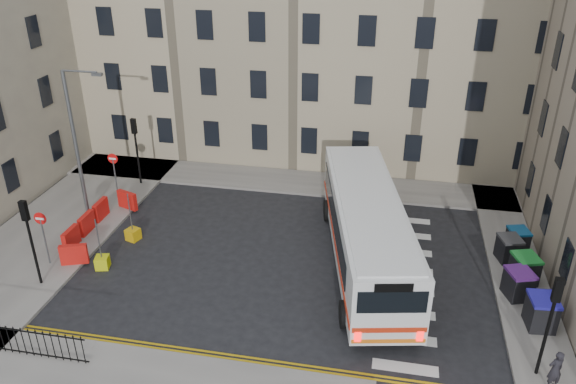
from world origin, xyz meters
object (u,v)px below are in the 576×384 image
(wheelie_bin_a, at_px, (541,312))
(wheelie_bin_b, at_px, (518,284))
(bus, at_px, (366,227))
(bollard_yellow, at_px, (133,234))
(streetlamp, at_px, (76,145))
(wheelie_bin_d, at_px, (509,248))
(wheelie_bin_c, at_px, (524,269))
(pedestrian, at_px, (555,370))
(wheelie_bin_e, at_px, (517,240))
(bollard_chevron, at_px, (102,262))

(wheelie_bin_a, bearing_deg, wheelie_bin_b, 101.54)
(bus, relative_size, bollard_yellow, 21.55)
(streetlamp, height_order, bollard_yellow, streetlamp)
(bus, relative_size, wheelie_bin_a, 9.58)
(wheelie_bin_b, relative_size, bollard_yellow, 2.36)
(wheelie_bin_d, bearing_deg, bus, 176.70)
(bus, xyz_separation_m, wheelie_bin_c, (7.07, -0.26, -1.18))
(wheelie_bin_d, xyz_separation_m, pedestrian, (0.32, -8.09, 0.18))
(bus, xyz_separation_m, bollard_yellow, (-11.68, -0.11, -1.68))
(bus, bearing_deg, wheelie_bin_d, 0.03)
(pedestrian, distance_m, bollard_yellow, 19.78)
(wheelie_bin_d, bearing_deg, wheelie_bin_e, 44.20)
(wheelie_bin_a, height_order, wheelie_bin_c, wheelie_bin_a)
(wheelie_bin_b, bearing_deg, wheelie_bin_c, 51.21)
(streetlamp, xyz_separation_m, wheelie_bin_a, (22.18, -4.76, -3.51))
(streetlamp, height_order, bollard_chevron, streetlamp)
(wheelie_bin_d, height_order, pedestrian, pedestrian)
(bus, relative_size, wheelie_bin_d, 9.91)
(streetlamp, bearing_deg, wheelie_bin_c, -4.36)
(bollard_yellow, bearing_deg, wheelie_bin_b, -4.32)
(wheelie_bin_d, relative_size, bollard_chevron, 2.17)
(wheelie_bin_b, bearing_deg, wheelie_bin_d, 70.74)
(wheelie_bin_e, bearing_deg, pedestrian, -105.59)
(wheelie_bin_a, height_order, wheelie_bin_e, wheelie_bin_a)
(streetlamp, relative_size, wheelie_bin_a, 6.03)
(wheelie_bin_a, distance_m, pedestrian, 3.34)
(bus, height_order, wheelie_bin_c, bus)
(wheelie_bin_a, height_order, pedestrian, pedestrian)
(wheelie_bin_c, xyz_separation_m, pedestrian, (-0.10, -6.41, 0.14))
(bollard_yellow, bearing_deg, wheelie_bin_d, 4.77)
(wheelie_bin_c, distance_m, bollard_chevron, 19.21)
(streetlamp, relative_size, bus, 0.63)
(bus, bearing_deg, pedestrian, -55.76)
(bus, distance_m, wheelie_bin_e, 7.68)
(bollard_yellow, bearing_deg, streetlamp, 155.22)
(bus, height_order, bollard_yellow, bus)
(wheelie_bin_a, distance_m, bollard_chevron, 19.17)
(wheelie_bin_c, xyz_separation_m, bollard_chevron, (-19.05, -2.50, -0.50))
(pedestrian, height_order, bollard_chevron, pedestrian)
(streetlamp, bearing_deg, wheelie_bin_a, -12.12)
(bus, relative_size, pedestrian, 8.24)
(wheelie_bin_c, bearing_deg, wheelie_bin_a, -105.24)
(wheelie_bin_b, xyz_separation_m, wheelie_bin_c, (0.45, 1.23, 0.00))
(wheelie_bin_b, height_order, wheelie_bin_c, wheelie_bin_c)
(streetlamp, height_order, wheelie_bin_b, streetlamp)
(wheelie_bin_e, distance_m, bollard_yellow, 19.04)
(wheelie_bin_e, relative_size, bollard_yellow, 2.03)
(bollard_chevron, bearing_deg, pedestrian, -11.68)
(wheelie_bin_c, distance_m, pedestrian, 6.42)
(wheelie_bin_c, bearing_deg, wheelie_bin_b, -127.42)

